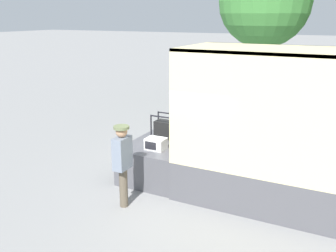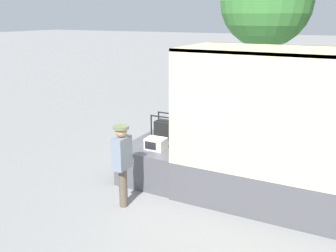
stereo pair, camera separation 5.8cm
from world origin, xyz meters
name	(u,v)px [view 2 (the right image)]	position (x,y,z in m)	size (l,w,h in m)	color
ground_plane	(188,182)	(0.00, 0.00, 0.00)	(160.00, 160.00, 0.00)	gray
tailgate_deck	(161,160)	(-0.76, 0.00, 0.45)	(1.53, 2.01, 0.90)	#4C4C51
microwave	(156,144)	(-0.68, -0.43, 1.03)	(0.47, 0.37, 0.28)	white
portable_generator	(167,129)	(-0.82, 0.45, 1.14)	(0.75, 0.43, 0.64)	black
worker_person	(122,157)	(-0.74, -1.76, 1.13)	(0.33, 0.44, 1.82)	brown
street_tree	(267,1)	(-0.81, 10.43, 4.63)	(4.26, 4.26, 6.77)	brown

